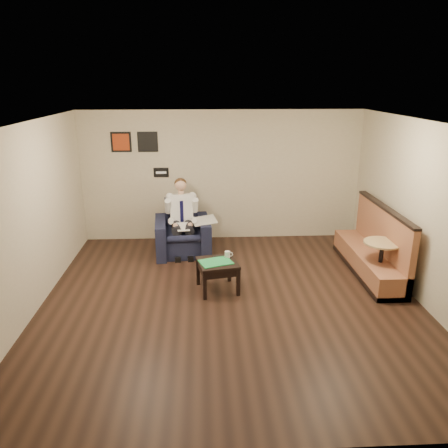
{
  "coord_description": "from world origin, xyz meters",
  "views": [
    {
      "loc": [
        -0.43,
        -6.25,
        3.37
      ],
      "look_at": [
        -0.05,
        1.2,
        0.91
      ],
      "focal_mm": 35.0,
      "sensor_mm": 36.0,
      "label": 1
    }
  ],
  "objects_px": {
    "seated_man": "(182,221)",
    "banquette": "(370,241)",
    "smartphone": "(218,257)",
    "side_table": "(218,276)",
    "cafe_table": "(380,263)",
    "armchair": "(182,228)",
    "coffee_mug": "(227,254)",
    "green_folder": "(216,262)"
  },
  "relations": [
    {
      "from": "smartphone",
      "to": "cafe_table",
      "type": "distance_m",
      "value": 2.78
    },
    {
      "from": "seated_man",
      "to": "green_folder",
      "type": "bearing_deg",
      "value": -74.23
    },
    {
      "from": "coffee_mug",
      "to": "banquette",
      "type": "height_order",
      "value": "banquette"
    },
    {
      "from": "coffee_mug",
      "to": "cafe_table",
      "type": "bearing_deg",
      "value": -2.05
    },
    {
      "from": "green_folder",
      "to": "armchair",
      "type": "bearing_deg",
      "value": 109.49
    },
    {
      "from": "side_table",
      "to": "coffee_mug",
      "type": "distance_m",
      "value": 0.4
    },
    {
      "from": "green_folder",
      "to": "coffee_mug",
      "type": "height_order",
      "value": "coffee_mug"
    },
    {
      "from": "side_table",
      "to": "coffee_mug",
      "type": "relative_size",
      "value": 5.79
    },
    {
      "from": "seated_man",
      "to": "side_table",
      "type": "distance_m",
      "value": 1.76
    },
    {
      "from": "seated_man",
      "to": "green_folder",
      "type": "relative_size",
      "value": 2.79
    },
    {
      "from": "armchair",
      "to": "side_table",
      "type": "xyz_separation_m",
      "value": [
        0.65,
        -1.71,
        -0.27
      ]
    },
    {
      "from": "side_table",
      "to": "cafe_table",
      "type": "bearing_deg",
      "value": 1.65
    },
    {
      "from": "armchair",
      "to": "green_folder",
      "type": "relative_size",
      "value": 2.1
    },
    {
      "from": "seated_man",
      "to": "cafe_table",
      "type": "height_order",
      "value": "seated_man"
    },
    {
      "from": "seated_man",
      "to": "banquette",
      "type": "xyz_separation_m",
      "value": [
        3.42,
        -0.99,
        -0.11
      ]
    },
    {
      "from": "coffee_mug",
      "to": "banquette",
      "type": "xyz_separation_m",
      "value": [
        2.61,
        0.41,
        0.04
      ]
    },
    {
      "from": "banquette",
      "to": "cafe_table",
      "type": "bearing_deg",
      "value": -88.86
    },
    {
      "from": "armchair",
      "to": "smartphone",
      "type": "xyz_separation_m",
      "value": [
        0.67,
        -1.52,
        -0.0
      ]
    },
    {
      "from": "side_table",
      "to": "banquette",
      "type": "bearing_deg",
      "value": 11.78
    },
    {
      "from": "seated_man",
      "to": "coffee_mug",
      "type": "bearing_deg",
      "value": -64.89
    },
    {
      "from": "cafe_table",
      "to": "coffee_mug",
      "type": "bearing_deg",
      "value": 177.95
    },
    {
      "from": "coffee_mug",
      "to": "smartphone",
      "type": "xyz_separation_m",
      "value": [
        -0.15,
        0.02,
        -0.05
      ]
    },
    {
      "from": "coffee_mug",
      "to": "banquette",
      "type": "relative_size",
      "value": 0.05
    },
    {
      "from": "seated_man",
      "to": "coffee_mug",
      "type": "relative_size",
      "value": 13.22
    },
    {
      "from": "seated_man",
      "to": "smartphone",
      "type": "height_order",
      "value": "seated_man"
    },
    {
      "from": "green_folder",
      "to": "coffee_mug",
      "type": "bearing_deg",
      "value": 45.02
    },
    {
      "from": "smartphone",
      "to": "banquette",
      "type": "xyz_separation_m",
      "value": [
        2.77,
        0.39,
        0.09
      ]
    },
    {
      "from": "green_folder",
      "to": "cafe_table",
      "type": "relative_size",
      "value": 0.66
    },
    {
      "from": "seated_man",
      "to": "coffee_mug",
      "type": "xyz_separation_m",
      "value": [
        0.81,
        -1.4,
        -0.15
      ]
    },
    {
      "from": "banquette",
      "to": "cafe_table",
      "type": "xyz_separation_m",
      "value": [
        0.01,
        -0.5,
        -0.22
      ]
    },
    {
      "from": "smartphone",
      "to": "armchair",
      "type": "bearing_deg",
      "value": 112.29
    },
    {
      "from": "seated_man",
      "to": "smartphone",
      "type": "bearing_deg",
      "value": -69.61
    },
    {
      "from": "coffee_mug",
      "to": "banquette",
      "type": "distance_m",
      "value": 2.64
    },
    {
      "from": "armchair",
      "to": "seated_man",
      "type": "relative_size",
      "value": 0.75
    },
    {
      "from": "armchair",
      "to": "banquette",
      "type": "relative_size",
      "value": 0.45
    },
    {
      "from": "seated_man",
      "to": "side_table",
      "type": "bearing_deg",
      "value": -72.96
    },
    {
      "from": "side_table",
      "to": "green_folder",
      "type": "relative_size",
      "value": 1.22
    },
    {
      "from": "coffee_mug",
      "to": "cafe_table",
      "type": "distance_m",
      "value": 2.63
    },
    {
      "from": "side_table",
      "to": "banquette",
      "type": "relative_size",
      "value": 0.26
    },
    {
      "from": "green_folder",
      "to": "smartphone",
      "type": "bearing_deg",
      "value": 77.37
    },
    {
      "from": "green_folder",
      "to": "smartphone",
      "type": "relative_size",
      "value": 3.21
    },
    {
      "from": "smartphone",
      "to": "cafe_table",
      "type": "xyz_separation_m",
      "value": [
        2.78,
        -0.11,
        -0.13
      ]
    }
  ]
}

